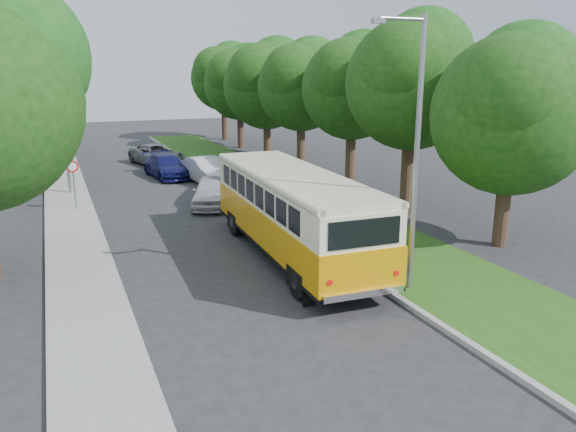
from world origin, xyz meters
name	(u,v)px	position (x,y,z in m)	size (l,w,h in m)	color
ground	(248,284)	(0.00, 0.00, 0.00)	(120.00, 120.00, 0.00)	#27272A
curb	(291,229)	(3.60, 5.00, 0.07)	(0.20, 70.00, 0.15)	gray
grass_verge	(340,223)	(5.95, 5.00, 0.07)	(4.50, 70.00, 0.13)	#255115
sidewalk	(78,254)	(-4.80, 5.00, 0.06)	(2.20, 70.00, 0.12)	gray
treeline	(198,80)	(3.15, 17.99, 5.93)	(24.27, 41.91, 9.46)	#332319
lamppost_near	(414,149)	(4.21, -2.50, 4.37)	(1.71, 0.16, 8.00)	gray
lamppost_far	(61,117)	(-4.70, 16.00, 4.12)	(1.71, 0.16, 7.50)	gray
warning_sign	(73,176)	(-4.50, 11.98, 1.71)	(0.56, 0.10, 2.50)	gray
vintage_bus	(293,215)	(2.31, 1.77, 1.58)	(2.75, 10.67, 3.17)	orange
car_silver	(211,192)	(1.71, 10.47, 0.73)	(1.72, 4.27, 1.45)	silver
car_white	(207,170)	(3.00, 16.18, 0.76)	(1.61, 4.62, 1.52)	silver
car_blue	(167,166)	(1.19, 18.91, 0.70)	(1.96, 4.81, 1.40)	#131555
car_grey	(157,155)	(1.48, 23.83, 0.72)	(2.40, 5.21, 1.45)	#5C5E64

